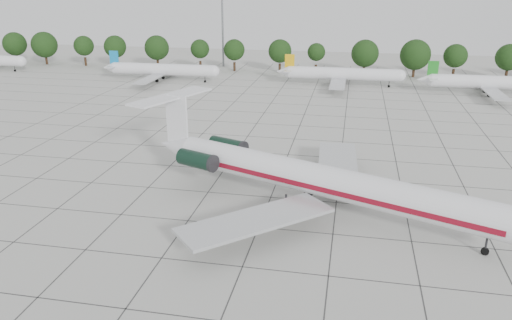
# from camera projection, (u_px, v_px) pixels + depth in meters

# --- Properties ---
(ground) EXTENTS (260.00, 260.00, 0.00)m
(ground) POSITION_uv_depth(u_px,v_px,m) (271.00, 197.00, 61.38)
(ground) COLOR beige
(ground) RESTS_ON ground
(apron_joints) EXTENTS (170.00, 170.00, 0.02)m
(apron_joints) POSITION_uv_depth(u_px,v_px,m) (287.00, 157.00, 75.19)
(apron_joints) COLOR #383838
(apron_joints) RESTS_ON ground
(main_airliner) EXTENTS (44.94, 33.92, 10.93)m
(main_airliner) POSITION_uv_depth(u_px,v_px,m) (304.00, 176.00, 57.69)
(main_airliner) COLOR silver
(main_airliner) RESTS_ON ground
(bg_airliner_b) EXTENTS (28.24, 27.20, 7.40)m
(bg_airliner_b) POSITION_uv_depth(u_px,v_px,m) (162.00, 70.00, 129.27)
(bg_airliner_b) COLOR silver
(bg_airliner_b) RESTS_ON ground
(bg_airliner_c) EXTENTS (28.24, 27.20, 7.40)m
(bg_airliner_c) POSITION_uv_depth(u_px,v_px,m) (342.00, 74.00, 123.55)
(bg_airliner_c) COLOR silver
(bg_airliner_c) RESTS_ON ground
(bg_airliner_d) EXTENTS (28.24, 27.20, 7.40)m
(bg_airliner_d) POSITION_uv_depth(u_px,v_px,m) (492.00, 83.00, 113.55)
(bg_airliner_d) COLOR silver
(bg_airliner_d) RESTS_ON ground
(tree_line) EXTENTS (249.86, 8.44, 10.22)m
(tree_line) POSITION_uv_depth(u_px,v_px,m) (280.00, 51.00, 139.72)
(tree_line) COLOR #332114
(tree_line) RESTS_ON ground
(floodlight_mast) EXTENTS (1.60, 1.60, 25.45)m
(floodlight_mast) POSITION_uv_depth(u_px,v_px,m) (222.00, 18.00, 146.62)
(floodlight_mast) COLOR slate
(floodlight_mast) RESTS_ON ground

